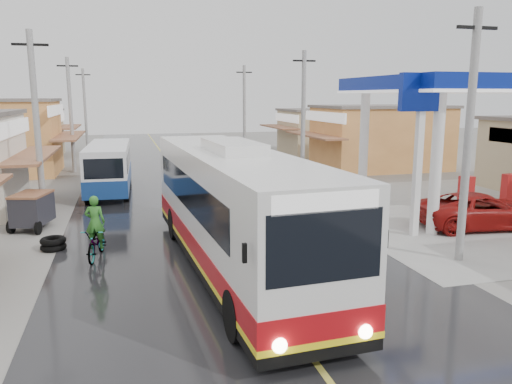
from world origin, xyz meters
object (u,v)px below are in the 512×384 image
at_px(coach_bus, 232,209).
at_px(jeepney, 481,211).
at_px(second_bus, 109,167).
at_px(cyclist, 96,238).
at_px(tyre_stack, 53,244).
at_px(tricycle_near, 32,209).

height_order(coach_bus, jeepney, coach_bus).
distance_m(second_bus, cyclist, 12.14).
relative_size(second_bus, tyre_stack, 9.19).
distance_m(tricycle_near, tyre_stack, 3.43).
bearing_deg(coach_bus, cyclist, 148.84).
relative_size(tricycle_near, tyre_stack, 2.49).
xyz_separation_m(second_bus, cyclist, (-0.20, -12.12, -0.73)).
relative_size(second_bus, jeepney, 1.56).
height_order(jeepney, cyclist, cyclist).
relative_size(cyclist, tyre_stack, 2.46).
xyz_separation_m(second_bus, jeepney, (14.90, -12.07, -0.72)).
bearing_deg(second_bus, jeepney, -36.83).
bearing_deg(cyclist, second_bus, 100.11).
bearing_deg(coach_bus, second_bus, 102.23).
distance_m(cyclist, tricycle_near, 5.31).
height_order(coach_bus, tyre_stack, coach_bus).
bearing_deg(jeepney, tyre_stack, 92.35).
height_order(coach_bus, tricycle_near, coach_bus).
xyz_separation_m(jeepney, tyre_stack, (-16.65, 1.36, -0.50)).
distance_m(cyclist, tyre_stack, 2.15).
xyz_separation_m(cyclist, tyre_stack, (-1.55, 1.41, -0.49)).
bearing_deg(tricycle_near, coach_bus, -29.75).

